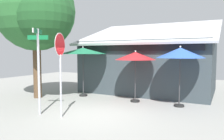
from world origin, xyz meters
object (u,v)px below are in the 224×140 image
Objects in this scene: street_sign_post at (39,64)px; stop_sign at (60,58)px; patio_umbrella_crimson_center at (135,57)px; shade_tree at (38,13)px; patio_umbrella_royal_blue_right at (180,53)px; patio_umbrella_forest_green_left at (83,51)px.

stop_sign is at bearing 3.90° from street_sign_post.
patio_umbrella_crimson_center is 0.38× the size of shade_tree.
patio_umbrella_royal_blue_right is (3.45, 3.64, 0.17)m from stop_sign.
patio_umbrella_forest_green_left is 2.95m from shade_tree.
patio_umbrella_forest_green_left is at bearing 44.10° from shade_tree.
patio_umbrella_crimson_center is at bearing -0.76° from patio_umbrella_forest_green_left.
patio_umbrella_forest_green_left is (-1.61, 3.67, 0.28)m from stop_sign.
stop_sign is 3.89m from patio_umbrella_crimson_center.
stop_sign is at bearing -133.40° from patio_umbrella_royal_blue_right.
patio_umbrella_forest_green_left is 1.10× the size of patio_umbrella_crimson_center.
patio_umbrella_forest_green_left is at bearing 99.41° from street_sign_post.
street_sign_post is 0.50× the size of shade_tree.
stop_sign is at bearing -111.14° from patio_umbrella_crimson_center.
patio_umbrella_royal_blue_right is at bearing -0.33° from patio_umbrella_forest_green_left.
stop_sign is 5.02m from patio_umbrella_royal_blue_right.
shade_tree reaches higher than patio_umbrella_crimson_center.
stop_sign is at bearing -66.38° from patio_umbrella_forest_green_left.
patio_umbrella_forest_green_left is at bearing 179.24° from patio_umbrella_crimson_center.
street_sign_post is 1.20× the size of patio_umbrella_forest_green_left.
shade_tree is at bearing -161.78° from patio_umbrella_crimson_center.
patio_umbrella_forest_green_left is 3.02m from patio_umbrella_crimson_center.
shade_tree is at bearing 135.70° from street_sign_post.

